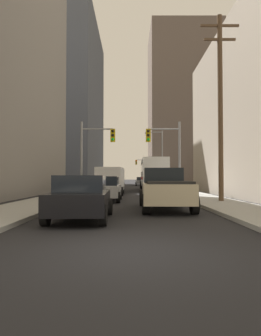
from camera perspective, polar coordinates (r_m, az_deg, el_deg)
The scene contains 17 objects.
ground_plane at distance 6.03m, azimuth 0.04°, elevation -15.78°, with size 400.00×400.00×0.00m, color black.
sidewalk_left at distance 56.07m, azimuth -4.92°, elevation -3.22°, with size 2.82×160.00×0.15m, color #9E9E99.
sidewalk_right at distance 56.07m, azimuth 4.91°, elevation -3.22°, with size 2.82×160.00×0.15m, color #9E9E99.
city_bus at distance 33.54m, azimuth 4.30°, elevation -1.00°, with size 2.72×11.54×3.40m.
pickup_truck_beige at distance 13.72m, azimuth 6.53°, elevation -3.98°, with size 2.20×5.46×1.90m.
cargo_van_white at distance 25.18m, azimuth -3.79°, elevation -2.19°, with size 2.17×5.28×2.26m.
sedan_black at distance 10.39m, azimuth -9.37°, elevation -5.56°, with size 1.95×4.25×1.52m.
sedan_silver at distance 18.28m, azimuth -4.92°, elevation -3.95°, with size 1.95×4.23×1.52m.
sedan_green at distance 31.45m, azimuth -3.31°, elevation -3.06°, with size 1.96×4.27×1.52m.
sedan_grey at distance 51.77m, azimuth 2.03°, elevation -2.57°, with size 1.95×4.25×1.52m.
traffic_signal_near_left at distance 24.40m, azimuth -6.67°, elevation 4.17°, with size 2.82×0.44×6.00m.
traffic_signal_near_right at distance 24.40m, azimuth 6.66°, elevation 4.17°, with size 2.83×0.44×6.00m.
traffic_signal_far_right at distance 66.91m, azimuth 2.35°, elevation 0.37°, with size 2.99×0.44×6.00m.
utility_pole_right at distance 17.96m, azimuth 16.81°, elevation 11.75°, with size 2.20×0.28×10.72m.
street_lamp_right at distance 38.54m, azimuth 5.55°, elevation 2.77°, with size 2.34×0.32×7.50m.
building_left_mid_office at distance 61.24m, azimuth -14.02°, elevation 11.68°, with size 16.08×26.06×31.38m, color #4C515B.
building_right_far_highrise at distance 102.84m, azimuth 10.05°, elevation 11.51°, with size 22.37×21.10×50.23m, color #66564C.
Camera 1 is at (-0.01, -5.85, 1.45)m, focal length 31.82 mm.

